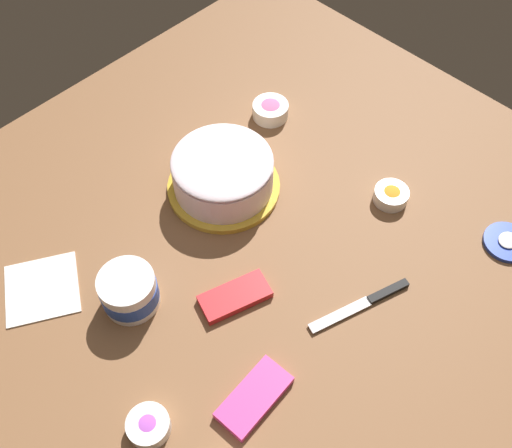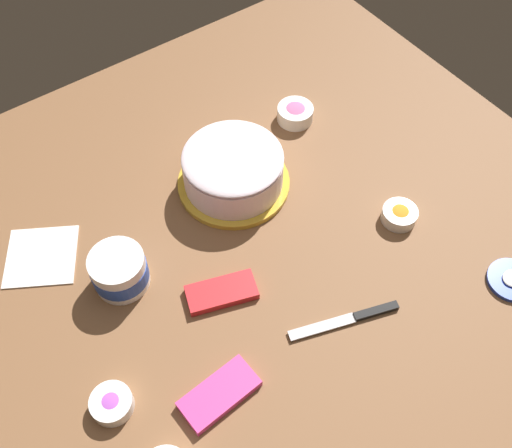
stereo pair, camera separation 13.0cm
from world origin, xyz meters
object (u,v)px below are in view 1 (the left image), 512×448
at_px(frosting_tub, 129,291).
at_px(candy_box_upper, 254,397).
at_px(spreading_knife, 369,301).
at_px(sprinkle_bowl_pink, 270,110).
at_px(sprinkle_bowl_orange, 391,195).
at_px(candy_box_lower, 235,297).
at_px(frosted_cake, 223,174).
at_px(sprinkle_bowl_rainbow, 148,425).
at_px(paper_napkin, 42,288).
at_px(frosting_tub_lid, 507,242).

xyz_separation_m(frosting_tub, candy_box_upper, (0.03, -0.33, -0.04)).
height_order(spreading_knife, sprinkle_bowl_pink, sprinkle_bowl_pink).
relative_size(sprinkle_bowl_orange, candy_box_lower, 0.55).
bearing_deg(frosted_cake, spreading_knife, -89.72).
xyz_separation_m(sprinkle_bowl_orange, sprinkle_bowl_rainbow, (-0.73, -0.01, -0.00)).
bearing_deg(candy_box_upper, candy_box_lower, 51.39).
height_order(spreading_knife, paper_napkin, spreading_knife).
xyz_separation_m(frosting_tub, sprinkle_bowl_orange, (0.59, -0.22, -0.03)).
distance_m(frosted_cake, spreading_knife, 0.43).
relative_size(frosted_cake, spreading_knife, 1.15).
bearing_deg(frosting_tub, spreading_knife, -45.74).
height_order(candy_box_lower, paper_napkin, candy_box_lower).
height_order(frosting_tub, paper_napkin, frosting_tub).
xyz_separation_m(frosting_tub_lid, candy_box_lower, (-0.52, 0.33, 0.00)).
distance_m(frosting_tub, sprinkle_bowl_pink, 0.62).
bearing_deg(candy_box_upper, sprinkle_bowl_rainbow, 146.45).
bearing_deg(sprinkle_bowl_pink, sprinkle_bowl_orange, -90.36).
height_order(frosted_cake, candy_box_upper, frosted_cake).
bearing_deg(frosting_tub_lid, sprinkle_bowl_pink, 97.16).
xyz_separation_m(candy_box_upper, paper_napkin, (-0.15, 0.48, -0.01)).
bearing_deg(frosting_tub, candy_box_upper, -84.54).
bearing_deg(frosting_tub, sprinkle_bowl_rainbow, -121.89).
bearing_deg(frosted_cake, frosting_tub_lid, -59.28).
xyz_separation_m(spreading_knife, paper_napkin, (-0.46, 0.51, -0.00)).
relative_size(frosting_tub_lid, sprinkle_bowl_pink, 1.14).
distance_m(sprinkle_bowl_orange, sprinkle_bowl_pink, 0.39).
xyz_separation_m(sprinkle_bowl_rainbow, candy_box_upper, (0.17, -0.10, -0.01)).
height_order(sprinkle_bowl_orange, candy_box_lower, sprinkle_bowl_orange).
distance_m(frosting_tub, candy_box_upper, 0.33).
xyz_separation_m(sprinkle_bowl_orange, candy_box_lower, (-0.43, 0.07, -0.01)).
bearing_deg(candy_box_upper, paper_napkin, 102.95).
bearing_deg(sprinkle_bowl_rainbow, spreading_knife, -14.33).
height_order(frosting_tub, spreading_knife, frosting_tub).
relative_size(frosted_cake, sprinkle_bowl_rainbow, 3.33).
relative_size(sprinkle_bowl_pink, sprinkle_bowl_rainbow, 1.16).
bearing_deg(sprinkle_bowl_orange, sprinkle_bowl_rainbow, -179.38).
distance_m(frosting_tub_lid, candy_box_upper, 0.66).
relative_size(frosting_tub_lid, spreading_knife, 0.46).
relative_size(candy_box_upper, paper_napkin, 1.01).
bearing_deg(sprinkle_bowl_orange, frosted_cake, 129.60).
distance_m(sprinkle_bowl_orange, sprinkle_bowl_rainbow, 0.73).
xyz_separation_m(frosting_tub, sprinkle_bowl_pink, (0.59, 0.17, -0.02)).
distance_m(sprinkle_bowl_rainbow, candy_box_lower, 0.31).
bearing_deg(sprinkle_bowl_orange, sprinkle_bowl_pink, 89.64).
height_order(frosted_cake, sprinkle_bowl_pink, frosted_cake).
bearing_deg(frosted_cake, sprinkle_bowl_pink, 19.44).
bearing_deg(candy_box_upper, sprinkle_bowl_pink, 37.50).
bearing_deg(paper_napkin, candy_box_lower, -48.61).
bearing_deg(spreading_knife, sprinkle_bowl_rainbow, 165.67).
bearing_deg(frosting_tub, candy_box_lower, -43.96).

